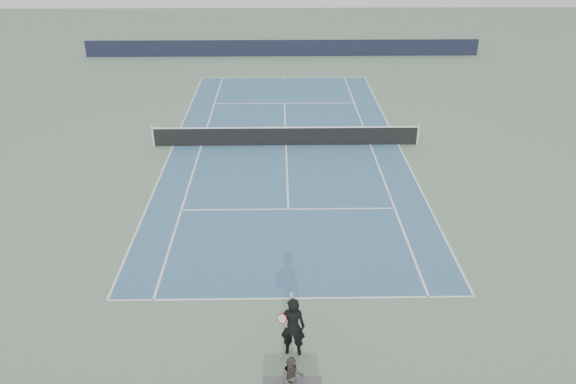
{
  "coord_description": "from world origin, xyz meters",
  "views": [
    {
      "loc": [
        -0.34,
        -25.27,
        10.53
      ],
      "look_at": [
        -0.02,
        -7.06,
        1.1
      ],
      "focal_mm": 35.0,
      "sensor_mm": 36.0,
      "label": 1
    }
  ],
  "objects_px": {
    "tennis_net": "(286,136)",
    "tennis_player": "(293,326)",
    "tennis_ball": "(281,357)",
    "spectator_bench": "(292,384)"
  },
  "relations": [
    {
      "from": "tennis_net",
      "to": "tennis_player",
      "type": "distance_m",
      "value": 14.13
    },
    {
      "from": "tennis_player",
      "to": "spectator_bench",
      "type": "distance_m",
      "value": 1.56
    },
    {
      "from": "tennis_player",
      "to": "tennis_ball",
      "type": "distance_m",
      "value": 0.92
    },
    {
      "from": "tennis_net",
      "to": "tennis_player",
      "type": "bearing_deg",
      "value": -90.1
    },
    {
      "from": "tennis_net",
      "to": "tennis_ball",
      "type": "bearing_deg",
      "value": -91.29
    },
    {
      "from": "tennis_net",
      "to": "tennis_player",
      "type": "xyz_separation_m",
      "value": [
        -0.02,
        -14.12,
        0.38
      ]
    },
    {
      "from": "spectator_bench",
      "to": "tennis_net",
      "type": "bearing_deg",
      "value": 89.74
    },
    {
      "from": "tennis_net",
      "to": "tennis_ball",
      "type": "height_order",
      "value": "tennis_net"
    },
    {
      "from": "tennis_ball",
      "to": "spectator_bench",
      "type": "relative_size",
      "value": 0.04
    },
    {
      "from": "tennis_net",
      "to": "tennis_player",
      "type": "relative_size",
      "value": 7.33
    }
  ]
}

